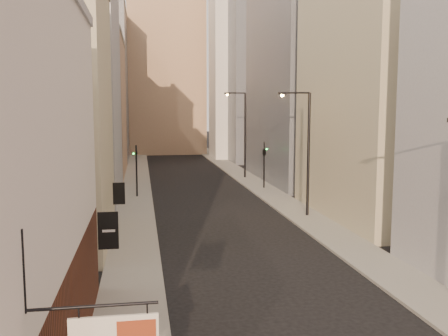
% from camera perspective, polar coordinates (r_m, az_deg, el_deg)
% --- Properties ---
extents(sidewalk_left, '(3.00, 140.00, 0.15)m').
position_cam_1_polar(sidewalk_left, '(61.34, -9.91, -1.11)').
color(sidewalk_left, gray).
rests_on(sidewalk_left, ground).
extents(sidewalk_right, '(3.00, 140.00, 0.15)m').
position_cam_1_polar(sidewalk_right, '(62.58, 2.08, -0.86)').
color(sidewalk_right, gray).
rests_on(sidewalk_right, ground).
extents(left_bldg_beige, '(8.00, 12.00, 16.00)m').
position_cam_1_polar(left_bldg_beige, '(32.34, -20.36, 5.67)').
color(left_bldg_beige, '#B9AF8B').
rests_on(left_bldg_beige, ground).
extents(left_bldg_grey, '(8.00, 16.00, 20.00)m').
position_cam_1_polar(left_bldg_grey, '(48.17, -16.87, 8.41)').
color(left_bldg_grey, '#9B9BA1').
rests_on(left_bldg_grey, ground).
extents(left_bldg_tan, '(8.00, 18.00, 17.00)m').
position_cam_1_polar(left_bldg_tan, '(66.04, -14.84, 6.65)').
color(left_bldg_tan, tan).
rests_on(left_bldg_tan, ground).
extents(left_bldg_wingrid, '(8.00, 20.00, 24.00)m').
position_cam_1_polar(left_bldg_wingrid, '(86.06, -13.67, 9.00)').
color(left_bldg_wingrid, gray).
rests_on(left_bldg_wingrid, ground).
extents(right_bldg_beige, '(8.00, 16.00, 20.00)m').
position_cam_1_polar(right_bldg_beige, '(40.05, 17.37, 8.78)').
color(right_bldg_beige, '#B9AF8B').
rests_on(right_bldg_beige, ground).
extents(right_bldg_wingrid, '(8.00, 20.00, 26.00)m').
position_cam_1_polar(right_bldg_wingrid, '(58.77, 8.50, 11.21)').
color(right_bldg_wingrid, gray).
rests_on(right_bldg_wingrid, ground).
extents(highrise, '(21.00, 23.00, 51.20)m').
position_cam_1_polar(highrise, '(88.82, 6.68, 17.95)').
color(highrise, gray).
rests_on(highrise, ground).
extents(clock_tower, '(14.00, 14.00, 44.90)m').
position_cam_1_polar(clock_tower, '(98.33, -6.70, 12.13)').
color(clock_tower, tan).
rests_on(clock_tower, ground).
extents(white_tower, '(8.00, 8.00, 41.50)m').
position_cam_1_polar(white_tower, '(85.88, 1.33, 13.61)').
color(white_tower, silver).
rests_on(white_tower, ground).
extents(streetlamp_mid, '(2.53, 0.30, 9.66)m').
position_cam_1_polar(streetlamp_mid, '(38.79, 9.29, 2.45)').
color(streetlamp_mid, black).
rests_on(streetlamp_mid, ground).
extents(streetlamp_far, '(2.69, 0.61, 10.32)m').
position_cam_1_polar(streetlamp_far, '(59.93, 2.18, 4.39)').
color(streetlamp_far, black).
rests_on(streetlamp_far, ground).
extents(traffic_light_left, '(0.61, 0.55, 5.00)m').
position_cam_1_polar(traffic_light_left, '(47.61, -9.99, 0.90)').
color(traffic_light_left, black).
rests_on(traffic_light_left, ground).
extents(traffic_light_right, '(0.66, 0.66, 5.00)m').
position_cam_1_polar(traffic_light_right, '(52.21, 4.63, 1.78)').
color(traffic_light_right, black).
rests_on(traffic_light_right, ground).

